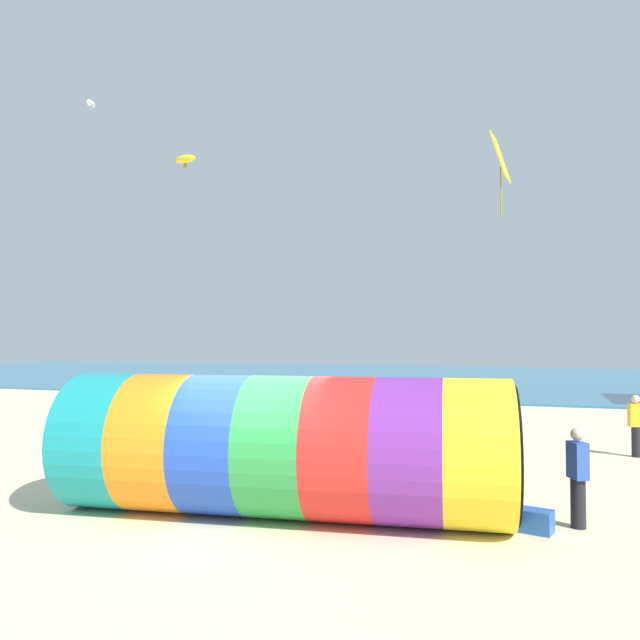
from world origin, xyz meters
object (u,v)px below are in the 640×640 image
Objects in this scene: kite_yellow_diamond at (500,159)px; bystander_near_water at (636,425)px; giant_inflatable_tube at (284,446)px; cooler_box at (535,521)px; kite_handler at (578,477)px; kite_yellow_parafoil at (185,159)px; kite_white_parafoil at (91,104)px.

kite_yellow_diamond is 1.13× the size of bystander_near_water.
giant_inflatable_tube reaches higher than bystander_near_water.
giant_inflatable_tube is at bearing -129.67° from kite_yellow_diamond.
kite_yellow_diamond reaches higher than bystander_near_water.
kite_yellow_diamond reaches higher than cooler_box.
kite_handler reaches higher than cooler_box.
cooler_box is (11.85, -8.83, -9.41)m from kite_yellow_parafoil.
kite_white_parafoil is at bearing 142.39° from giant_inflatable_tube.
giant_inflatable_tube reaches higher than kite_handler.
kite_white_parafoil is 21.18m from cooler_box.
kite_handler is (4.80, 0.98, -0.39)m from giant_inflatable_tube.
cooler_box is at bearing -144.15° from kite_handler.
cooler_box is at bearing -28.08° from kite_white_parafoil.
kite_yellow_diamond is at bearing 112.51° from kite_handler.
kite_yellow_diamond is 3.53× the size of cooler_box.
cooler_box is at bearing -36.70° from kite_yellow_parafoil.
bystander_near_water is (3.17, 3.96, -6.28)m from kite_yellow_diamond.
kite_yellow_parafoil is at bearing 146.27° from kite_handler.
kite_yellow_parafoil reaches higher than cooler_box.
giant_inflatable_tube is 4.92× the size of bystander_near_water.
kite_handler is 2.23× the size of kite_white_parafoil.
kite_yellow_diamond reaches higher than giant_inflatable_tube.
giant_inflatable_tube is 10.89× the size of kite_white_parafoil.
kite_handler reaches higher than bystander_near_water.
kite_white_parafoil is 16.33m from kite_yellow_diamond.
kite_handler is 1.72× the size of kite_yellow_parafoil.
kite_white_parafoil is 21.21m from bystander_near_water.
kite_white_parafoil reaches higher than kite_handler.
kite_yellow_parafoil is at bearing 143.30° from cooler_box.
cooler_box is (15.58, -8.31, -11.70)m from kite_white_parafoil.
kite_handler is at bearing -67.49° from kite_yellow_diamond.
kite_yellow_diamond is 8.07m from bystander_near_water.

